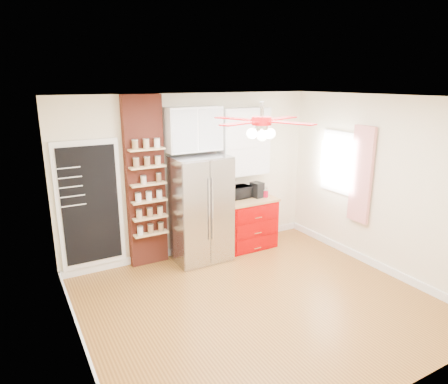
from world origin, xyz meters
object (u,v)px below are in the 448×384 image
coffee_maker (257,190)px  canister_left (265,194)px  toaster_oven (239,192)px  pantry_jar_oats (143,180)px  fridge (200,209)px  ceiling_fan (262,121)px  red_cabinet (248,222)px

coffee_maker → canister_left: size_ratio=2.14×
toaster_oven → coffee_maker: bearing=-25.3°
coffee_maker → pantry_jar_oats: 2.06m
fridge → canister_left: bearing=-1.0°
canister_left → pantry_jar_oats: pantry_jar_oats is taller
ceiling_fan → pantry_jar_oats: ceiling_fan is taller
fridge → ceiling_fan: size_ratio=1.25×
fridge → pantry_jar_oats: size_ratio=14.74×
ceiling_fan → pantry_jar_oats: (-0.92, 1.77, -0.99)m
red_cabinet → ceiling_fan: bearing=-118.7°
pantry_jar_oats → canister_left: bearing=-4.4°
ceiling_fan → coffee_maker: (1.09, 1.67, -1.39)m
canister_left → pantry_jar_oats: 2.20m
toaster_oven → coffee_maker: (0.30, -0.11, 0.03)m
canister_left → red_cabinet: bearing=166.6°
ceiling_fan → canister_left: 2.49m
coffee_maker → toaster_oven: bearing=149.3°
ceiling_fan → toaster_oven: ceiling_fan is taller
coffee_maker → fridge: bearing=170.9°
toaster_oven → canister_left: (0.43, -0.17, -0.04)m
red_cabinet → canister_left: canister_left is taller
red_cabinet → coffee_maker: size_ratio=3.51×
toaster_oven → coffee_maker: 0.32m
red_cabinet → pantry_jar_oats: (-1.84, 0.09, 0.98)m
fridge → coffee_maker: fridge is taller
red_cabinet → canister_left: (0.30, -0.07, 0.51)m
red_cabinet → coffee_maker: (0.17, -0.01, 0.58)m
red_cabinet → toaster_oven: size_ratio=2.43×
ceiling_fan → canister_left: ceiling_fan is taller
canister_left → pantry_jar_oats: size_ratio=1.05×
fridge → coffee_maker: 1.15m
fridge → red_cabinet: bearing=3.0°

